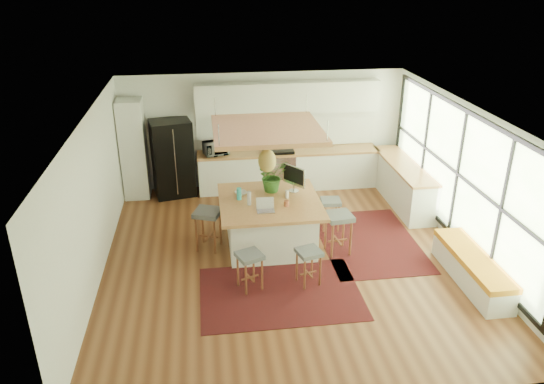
{
  "coord_description": "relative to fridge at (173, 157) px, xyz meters",
  "views": [
    {
      "loc": [
        -1.36,
        -8.09,
        4.95
      ],
      "look_at": [
        -0.2,
        0.5,
        1.1
      ],
      "focal_mm": 34.31,
      "sensor_mm": 36.0,
      "label": 1
    }
  ],
  "objects": [
    {
      "name": "island_bottle_1",
      "position": [
        1.47,
        -2.79,
        0.1
      ],
      "size": [
        0.07,
        0.07,
        0.19
      ],
      "primitive_type": "cylinder",
      "color": "#BCBCC3",
      "rests_on": "island"
    },
    {
      "name": "stool_near_left",
      "position": [
        1.36,
        -4.03,
        -0.57
      ],
      "size": [
        0.5,
        0.5,
        0.65
      ],
      "primitive_type": null,
      "rotation": [
        0.0,
        0.0,
        0.38
      ],
      "color": "#4B4F54",
      "rests_on": "floor"
    },
    {
      "name": "window_bench",
      "position": [
        5.06,
        -4.35,
        -0.68
      ],
      "size": [
        0.52,
        2.0,
        0.5
      ],
      "primitive_type": null,
      "color": "silver",
      "rests_on": "floor"
    },
    {
      "name": "back_counter_base",
      "position": [
        2.66,
        0.03,
        -0.49
      ],
      "size": [
        4.2,
        0.6,
        0.88
      ],
      "primitive_type": "cube",
      "color": "silver",
      "rests_on": "floor"
    },
    {
      "name": "island_bottle_0",
      "position": [
        1.32,
        -2.54,
        0.1
      ],
      "size": [
        0.07,
        0.07,
        0.19
      ],
      "primitive_type": "cylinder",
      "color": "#2EB1BA",
      "rests_on": "island"
    },
    {
      "name": "window_wall",
      "position": [
        5.33,
        -3.15,
        0.47
      ],
      "size": [
        0.1,
        6.2,
        2.6
      ],
      "primitive_type": null,
      "color": "black",
      "rests_on": "wall_right"
    },
    {
      "name": "right_counter_top",
      "position": [
        5.04,
        -1.15,
        -0.03
      ],
      "size": [
        0.64,
        2.54,
        0.05
      ],
      "primitive_type": "cube",
      "color": "#A06539",
      "rests_on": "right_counter_base"
    },
    {
      "name": "right_counter_base",
      "position": [
        5.04,
        -1.15,
        -0.49
      ],
      "size": [
        0.6,
        2.5,
        0.88
      ],
      "primitive_type": "cube",
      "color": "silver",
      "rests_on": "floor"
    },
    {
      "name": "rug_right",
      "position": [
        3.78,
        -2.79,
        -0.92
      ],
      "size": [
        1.8,
        2.6,
        0.01
      ],
      "primitive_type": "cube",
      "color": "black",
      "rests_on": "floor"
    },
    {
      "name": "rug_near",
      "position": [
        1.83,
        -4.26,
        -0.92
      ],
      "size": [
        2.6,
        1.8,
        0.01
      ],
      "primitive_type": "cube",
      "color": "black",
      "rests_on": "floor"
    },
    {
      "name": "backsplash",
      "position": [
        2.66,
        0.33,
        0.43
      ],
      "size": [
        4.2,
        0.02,
        0.8
      ],
      "primitive_type": "cube",
      "color": "white",
      "rests_on": "wall_back"
    },
    {
      "name": "ceiling_panel",
      "position": [
        1.81,
        -2.75,
        1.12
      ],
      "size": [
        1.86,
        1.86,
        0.8
      ],
      "primitive_type": null,
      "color": "#A06539",
      "rests_on": "ceiling"
    },
    {
      "name": "back_counter_top",
      "position": [
        2.66,
        0.03,
        -0.03
      ],
      "size": [
        4.24,
        0.64,
        0.05
      ],
      "primitive_type": "cube",
      "color": "#A06539",
      "rests_on": "back_counter_base"
    },
    {
      "name": "range",
      "position": [
        2.41,
        0.03,
        -0.43
      ],
      "size": [
        0.76,
        0.62,
        1.0
      ],
      "primitive_type": null,
      "color": "#A5A5AA",
      "rests_on": "floor"
    },
    {
      "name": "upper_cabinets",
      "position": [
        2.66,
        0.17,
        1.22
      ],
      "size": [
        4.2,
        0.34,
        0.7
      ],
      "primitive_type": "cube",
      "color": "silver",
      "rests_on": "wall_back"
    },
    {
      "name": "island_bottle_3",
      "position": [
        2.22,
        -2.59,
        0.1
      ],
      "size": [
        0.07,
        0.07,
        0.19
      ],
      "primitive_type": "cylinder",
      "color": "silver",
      "rests_on": "island"
    },
    {
      "name": "stool_right_front",
      "position": [
        3.08,
        -3.09,
        -0.57
      ],
      "size": [
        0.52,
        0.52,
        0.78
      ],
      "primitive_type": null,
      "rotation": [
        0.0,
        0.0,
        1.69
      ],
      "color": "#4B4F54",
      "rests_on": "floor"
    },
    {
      "name": "fridge",
      "position": [
        0.0,
        0.0,
        0.0
      ],
      "size": [
        1.0,
        0.85,
        1.76
      ],
      "primitive_type": null,
      "rotation": [
        0.0,
        0.0,
        0.21
      ],
      "color": "black",
      "rests_on": "floor"
    },
    {
      "name": "stool_left_side",
      "position": [
        0.72,
        -2.61,
        -0.57
      ],
      "size": [
        0.59,
        0.59,
        0.78
      ],
      "primitive_type": null,
      "rotation": [
        0.0,
        0.0,
        -1.92
      ],
      "color": "#4B4F54",
      "rests_on": "floor"
    },
    {
      "name": "island_plant",
      "position": [
        1.97,
        -2.21,
        0.25
      ],
      "size": [
        0.77,
        0.8,
        0.48
      ],
      "primitive_type": "imported",
      "rotation": [
        0.0,
        0.0,
        0.45
      ],
      "color": "#1E4C19",
      "rests_on": "island"
    },
    {
      "name": "monitor",
      "position": [
        2.38,
        -2.29,
        0.26
      ],
      "size": [
        0.49,
        0.57,
        0.52
      ],
      "primitive_type": null,
      "rotation": [
        0.0,
        0.0,
        -0.93
      ],
      "color": "#A5A5AA",
      "rests_on": "island"
    },
    {
      "name": "floor",
      "position": [
        2.11,
        -3.15,
        -0.93
      ],
      "size": [
        7.0,
        7.0,
        0.0
      ],
      "primitive_type": "plane",
      "color": "#5A2F19",
      "rests_on": "ground"
    },
    {
      "name": "wall_front",
      "position": [
        2.11,
        -6.65,
        0.42
      ],
      "size": [
        6.5,
        0.0,
        6.5
      ],
      "primitive_type": "plane",
      "rotation": [
        -1.57,
        0.0,
        0.0
      ],
      "color": "silver",
      "rests_on": "ground"
    },
    {
      "name": "island",
      "position": [
        1.87,
        -2.64,
        -0.46
      ],
      "size": [
        1.85,
        1.85,
        0.93
      ],
      "primitive_type": null,
      "color": "#A06539",
      "rests_on": "floor"
    },
    {
      "name": "stool_right_back",
      "position": [
        3.16,
        -2.16,
        -0.57
      ],
      "size": [
        0.41,
        0.41,
        0.64
      ],
      "primitive_type": null,
      "rotation": [
        0.0,
        0.0,
        1.49
      ],
      "color": "#4B4F54",
      "rests_on": "floor"
    },
    {
      "name": "microwave",
      "position": [
        0.99,
        0.01,
        0.18
      ],
      "size": [
        0.6,
        0.44,
        0.37
      ],
      "primitive_type": "imported",
      "rotation": [
        0.0,
        0.0,
        0.3
      ],
      "color": "#A5A5AA",
      "rests_on": "back_counter_top"
    },
    {
      "name": "wall_left",
      "position": [
        -1.14,
        -3.15,
        0.42
      ],
      "size": [
        0.0,
        7.0,
        7.0
      ],
      "primitive_type": "plane",
      "rotation": [
        1.57,
        0.0,
        1.57
      ],
      "color": "silver",
      "rests_on": "ground"
    },
    {
      "name": "wall_right",
      "position": [
        5.36,
        -3.15,
        0.42
      ],
      "size": [
        0.0,
        7.0,
        7.0
      ],
      "primitive_type": "plane",
      "rotation": [
        1.57,
        0.0,
        -1.57
      ],
      "color": "silver",
      "rests_on": "ground"
    },
    {
      "name": "laptop",
      "position": [
        1.74,
        -3.09,
        0.12
      ],
      "size": [
        0.32,
        0.34,
        0.24
      ],
      "primitive_type": null,
      "rotation": [
        0.0,
        0.0,
        -0.02
      ],
      "color": "#A5A5AA",
      "rests_on": "island"
    },
    {
      "name": "ceiling",
      "position": [
        2.11,
        -3.15,
        1.78
      ],
      "size": [
        7.0,
        7.0,
        0.0
      ],
      "primitive_type": "plane",
      "rotation": [
        3.14,
        0.0,
        0.0
      ],
      "color": "white",
      "rests_on": "ground"
    },
    {
      "name": "island_bowl",
      "position": [
        1.37,
        -2.31,
        0.03
      ],
      "size": [
        0.28,
        0.28,
        0.05
      ],
      "primitive_type": "imported",
      "rotation": [
        0.0,
        0.0,
        0.3
      ],
      "color": "silver",
      "rests_on": "island"
    },
    {
      "name": "stool_near_right",
      "position": [
        2.34,
        -4.02,
        -0.57
      ],
      "size": [
        0.47,
        0.47,
        0.64
      ],
      "primitive_type": null,
      "rotation": [
        0.0,
        0.0,
        0.28
      ],
      "color": "#4B4F54",
      "rests_on": "floor"
    },
    {
      "name": "pantry",
      "position": [
        -0.84,
        0.03,
        0.2
      ],
      "size": [
        0.55,
        0.6,
        2.25
      ],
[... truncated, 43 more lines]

